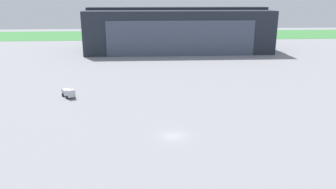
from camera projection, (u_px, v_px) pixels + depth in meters
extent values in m
plane|color=gray|center=(173.00, 136.00, 64.63)|extent=(440.00, 440.00, 0.00)
cube|color=#3E803F|center=(154.00, 35.00, 230.74)|extent=(440.00, 56.00, 0.08)
cube|color=#232833|center=(177.00, 30.00, 164.52)|extent=(86.99, 35.54, 19.64)
cube|color=#424C60|center=(181.00, 39.00, 147.94)|extent=(66.12, 0.30, 15.71)
cube|color=#232833|center=(178.00, 8.00, 161.55)|extent=(86.99, 8.53, 1.20)
cube|color=#B7BCC6|center=(71.00, 93.00, 87.86)|extent=(2.53, 2.48, 1.93)
cube|color=#B7BCC6|center=(67.00, 92.00, 89.72)|extent=(3.34, 3.63, 1.47)
cylinder|color=black|center=(67.00, 97.00, 87.59)|extent=(0.73, 0.89, 0.91)
cylinder|color=black|center=(75.00, 96.00, 88.84)|extent=(0.73, 0.89, 0.91)
cylinder|color=black|center=(63.00, 95.00, 89.75)|extent=(0.73, 0.89, 0.91)
cylinder|color=black|center=(70.00, 94.00, 90.99)|extent=(0.73, 0.89, 0.91)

